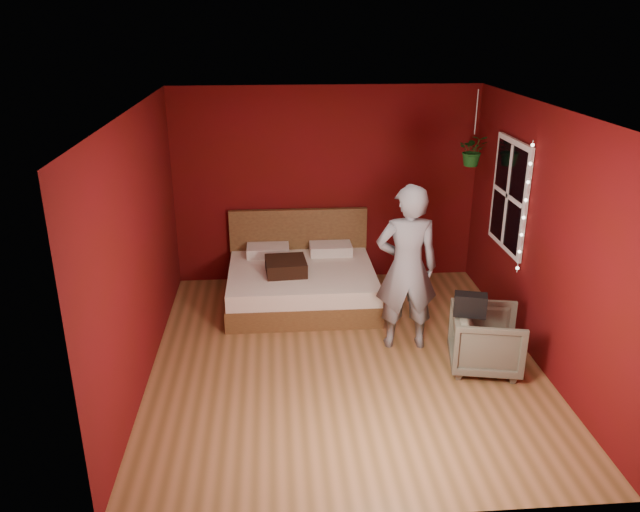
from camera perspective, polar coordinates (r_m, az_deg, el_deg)
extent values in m
plane|color=#99643D|center=(6.71, 2.21, -9.36)|extent=(4.50, 4.50, 0.00)
cube|color=#56090D|center=(8.30, 0.54, 6.45)|extent=(4.00, 0.02, 2.60)
cube|color=#56090D|center=(4.12, 6.12, -9.62)|extent=(4.00, 0.02, 2.60)
cube|color=#56090D|center=(6.25, -16.25, 0.59)|extent=(0.02, 4.50, 2.60)
cube|color=#56090D|center=(6.69, 19.75, 1.53)|extent=(0.02, 4.50, 2.60)
cube|color=silver|center=(5.84, 2.58, 13.31)|extent=(4.00, 4.50, 0.02)
cube|color=white|center=(7.41, 16.94, 5.32)|extent=(0.04, 0.97, 1.27)
cube|color=black|center=(7.40, 16.83, 5.32)|extent=(0.02, 0.85, 1.15)
cube|color=white|center=(7.40, 16.79, 5.32)|extent=(0.03, 0.05, 1.15)
cube|color=white|center=(7.40, 16.79, 5.32)|extent=(0.03, 0.85, 0.05)
cylinder|color=silver|center=(6.93, 18.21, 4.12)|extent=(0.01, 0.01, 1.45)
sphere|color=#FFF2CC|center=(7.14, 17.61, -1.06)|extent=(0.04, 0.04, 0.04)
sphere|color=#FFF2CC|center=(7.08, 17.78, 0.39)|extent=(0.04, 0.04, 0.04)
sphere|color=#FFF2CC|center=(7.01, 17.95, 1.86)|extent=(0.04, 0.04, 0.04)
sphere|color=#FFF2CC|center=(6.96, 18.13, 3.36)|extent=(0.04, 0.04, 0.04)
sphere|color=#FFF2CC|center=(6.90, 18.31, 4.88)|extent=(0.04, 0.04, 0.04)
sphere|color=#FFF2CC|center=(6.85, 18.49, 6.43)|extent=(0.04, 0.04, 0.04)
sphere|color=#FFF2CC|center=(6.81, 18.68, 8.00)|extent=(0.04, 0.04, 0.04)
sphere|color=#FFF2CC|center=(6.77, 18.87, 9.58)|extent=(0.04, 0.04, 0.04)
cube|color=brown|center=(7.88, -1.68, -3.44)|extent=(1.84, 1.56, 0.26)
cube|color=silver|center=(7.78, -1.70, -1.90)|extent=(1.80, 1.53, 0.20)
cube|color=brown|center=(8.42, -1.97, 0.99)|extent=(1.84, 0.07, 1.01)
cube|color=silver|center=(8.20, -4.78, 0.50)|extent=(0.55, 0.35, 0.13)
cube|color=silver|center=(8.24, 0.98, 0.66)|extent=(0.55, 0.35, 0.13)
imported|color=slate|center=(6.64, 7.93, -1.10)|extent=(0.68, 0.47, 1.83)
imported|color=#5A5747|center=(6.62, 14.96, -7.40)|extent=(0.83, 0.81, 0.64)
cube|color=black|center=(6.30, 13.57, -4.35)|extent=(0.35, 0.24, 0.22)
cube|color=black|center=(7.62, -3.14, -0.94)|extent=(0.52, 0.52, 0.17)
cylinder|color=silver|center=(7.79, 14.12, 12.65)|extent=(0.01, 0.01, 0.53)
imported|color=#1B5F1B|center=(7.87, 13.82, 9.37)|extent=(0.40, 0.37, 0.39)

